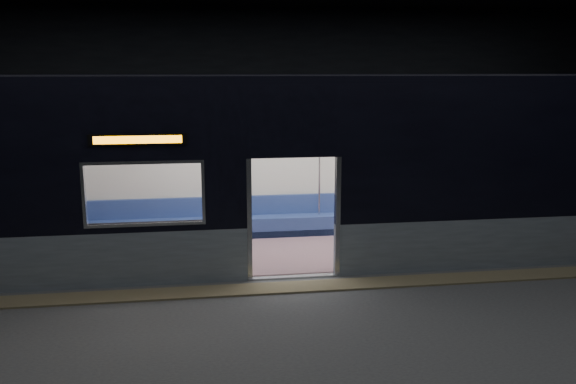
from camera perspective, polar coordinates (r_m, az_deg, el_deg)
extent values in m
cube|color=#47494C|center=(9.42, 1.55, -10.13)|extent=(24.00, 14.00, 0.01)
cube|color=black|center=(15.71, -2.88, 7.95)|extent=(24.00, 0.04, 5.00)
cube|color=#8C7F59|center=(9.92, 0.99, -8.87)|extent=(22.80, 0.50, 0.03)
cube|color=#8F9CAB|center=(11.99, 24.14, -4.11)|extent=(8.30, 0.12, 0.90)
cube|color=black|center=(11.69, 24.78, 3.47)|extent=(8.30, 0.12, 2.30)
cube|color=black|center=(9.84, 0.56, 6.59)|extent=(1.40, 0.12, 1.15)
cube|color=#B7BABC|center=(10.02, -3.65, -2.64)|extent=(0.08, 0.14, 2.05)
cube|color=#B7BABC|center=(10.24, 4.63, -2.34)|extent=(0.08, 0.14, 2.05)
cube|color=black|center=(9.70, -13.86, 4.79)|extent=(1.50, 0.04, 0.18)
cube|color=orange|center=(9.70, -13.86, 4.78)|extent=(1.34, 0.03, 0.12)
cube|color=silver|center=(12.79, -1.49, 3.10)|extent=(18.00, 0.12, 3.20)
cube|color=black|center=(11.23, -0.61, 10.52)|extent=(18.00, 3.00, 0.15)
cube|color=#7F5C65|center=(11.75, -0.58, -5.57)|extent=(17.76, 2.76, 0.04)
cube|color=silver|center=(11.28, -0.60, 5.81)|extent=(17.76, 2.76, 0.10)
cube|color=navy|center=(12.75, -1.28, -3.14)|extent=(11.00, 0.48, 0.41)
cube|color=navy|center=(12.84, -1.39, -1.18)|extent=(11.00, 0.10, 0.40)
cube|color=gray|center=(10.68, -17.67, -6.62)|extent=(4.40, 0.48, 0.41)
cube|color=gray|center=(11.60, 16.63, -5.13)|extent=(4.40, 0.48, 0.41)
cylinder|color=silver|center=(10.27, -4.98, -1.47)|extent=(0.04, 0.04, 2.26)
cylinder|color=silver|center=(12.48, -5.63, 0.83)|extent=(0.04, 0.04, 2.26)
cylinder|color=silver|center=(10.55, 5.38, -1.13)|extent=(0.04, 0.04, 2.26)
cylinder|color=silver|center=(12.71, 2.95, 1.07)|extent=(0.04, 0.04, 2.26)
cylinder|color=silver|center=(12.39, -1.29, 4.46)|extent=(11.00, 0.03, 0.03)
cube|color=black|center=(13.49, 15.30, -1.48)|extent=(0.18, 0.50, 0.17)
cube|color=black|center=(13.58, 16.15, -1.44)|extent=(0.18, 0.50, 0.17)
cylinder|color=black|center=(13.35, 15.62, -2.86)|extent=(0.12, 0.12, 0.43)
cylinder|color=black|center=(13.44, 16.49, -2.81)|extent=(0.12, 0.12, 0.43)
cube|color=#CD5C80|center=(13.71, 15.38, -1.18)|extent=(0.42, 0.23, 0.21)
cylinder|color=#CD5C80|center=(13.66, 15.41, 0.36)|extent=(0.45, 0.45, 0.55)
sphere|color=tan|center=(13.58, 15.53, 1.96)|extent=(0.22, 0.22, 0.22)
sphere|color=black|center=(13.61, 15.47, 2.17)|extent=(0.23, 0.23, 0.23)
cube|color=black|center=(13.41, 15.79, -0.89)|extent=(0.35, 0.33, 0.14)
cube|color=white|center=(13.19, 8.36, 2.85)|extent=(1.12, 0.03, 0.73)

